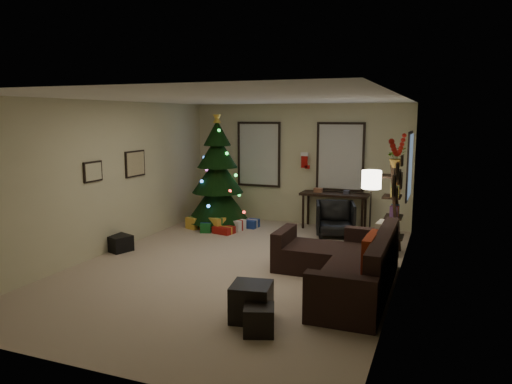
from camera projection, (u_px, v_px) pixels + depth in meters
floor at (237, 266)px, 7.88m from camera, size 7.00×7.00×0.00m
ceiling at (236, 99)px, 7.45m from camera, size 7.00×7.00×0.00m
wall_back at (299, 164)px, 10.88m from camera, size 5.00×0.00×5.00m
wall_front at (84, 235)px, 4.45m from camera, size 5.00×0.00×5.00m
wall_left at (108, 177)px, 8.56m from camera, size 0.00×7.00×7.00m
wall_right at (399, 194)px, 6.76m from camera, size 0.00×7.00×7.00m
window_back_left at (259, 154)px, 11.17m from camera, size 1.05×0.06×1.50m
window_back_right at (340, 157)px, 10.48m from camera, size 1.05×0.06×1.50m
window_right_wall at (410, 166)px, 9.10m from camera, size 0.06×0.90×1.30m
christmas_tree at (218, 179)px, 10.63m from camera, size 1.37×1.37×2.55m
presents at (218, 224)px, 10.42m from camera, size 1.50×1.01×0.30m
sofa at (347, 267)px, 6.94m from camera, size 1.84×2.67×0.86m
pillow_red_a at (369, 254)px, 6.31m from camera, size 0.13×0.46×0.46m
pillow_red_b at (373, 247)px, 6.64m from camera, size 0.14×0.43×0.43m
pillow_cream at (381, 234)px, 7.46m from camera, size 0.14×0.39×0.38m
ottoman_near at (251, 302)px, 5.79m from camera, size 0.54×0.54×0.45m
ottoman_far at (259, 320)px, 5.43m from camera, size 0.43×0.43×0.32m
desk at (334, 197)px, 10.41m from camera, size 1.45×0.52×0.78m
desk_chair at (335, 219)px, 9.80m from camera, size 0.85×0.82×0.72m
bookshelf at (395, 211)px, 8.47m from camera, size 0.30×0.48×1.62m
potted_plant at (396, 154)px, 8.15m from camera, size 0.52×0.50×0.45m
floor_lamp at (371, 185)px, 8.04m from camera, size 0.32×0.32×1.54m
art_map at (135, 164)px, 9.27m from camera, size 0.04×0.60×0.50m
art_abstract at (93, 172)px, 8.16m from camera, size 0.04×0.45×0.35m
gallery at (398, 179)px, 6.67m from camera, size 0.03×1.25×0.54m
garland at (398, 145)px, 6.75m from camera, size 0.08×1.90×0.30m
stocking_left at (294, 156)px, 10.97m from camera, size 0.20×0.05×0.36m
stocking_right at (305, 160)px, 10.64m from camera, size 0.20×0.05×0.36m
storage_bin at (116, 242)px, 8.82m from camera, size 0.67×0.55×0.29m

